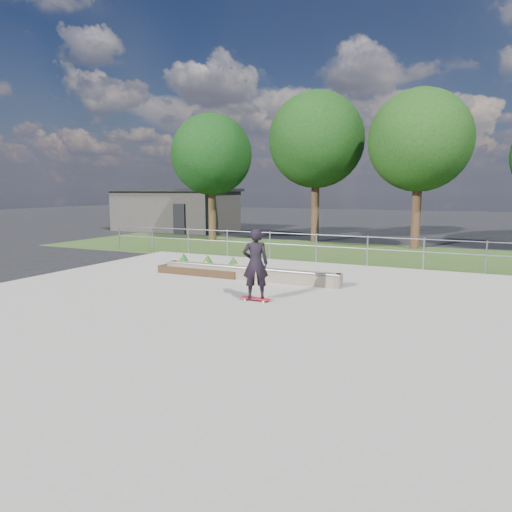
# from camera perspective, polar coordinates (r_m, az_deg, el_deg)

# --- Properties ---
(ground) EXTENTS (120.00, 120.00, 0.00)m
(ground) POSITION_cam_1_polar(r_m,az_deg,el_deg) (11.44, -4.14, -6.37)
(ground) COLOR black
(ground) RESTS_ON ground
(grass_verge) EXTENTS (30.00, 8.00, 0.02)m
(grass_verge) POSITION_cam_1_polar(r_m,az_deg,el_deg) (21.54, 10.36, 0.43)
(grass_verge) COLOR #2E471C
(grass_verge) RESTS_ON ground
(concrete_slab) EXTENTS (15.00, 15.00, 0.06)m
(concrete_slab) POSITION_cam_1_polar(r_m,az_deg,el_deg) (11.43, -4.14, -6.23)
(concrete_slab) COLOR gray
(concrete_slab) RESTS_ON ground
(fence) EXTENTS (20.06, 0.06, 1.20)m
(fence) POSITION_cam_1_polar(r_m,az_deg,el_deg) (18.11, 7.55, 1.46)
(fence) COLOR gray
(fence) RESTS_ON ground
(building) EXTENTS (8.40, 5.40, 3.00)m
(building) POSITION_cam_1_polar(r_m,az_deg,el_deg) (33.82, -9.93, 5.78)
(building) COLOR #2E2C29
(building) RESTS_ON ground
(tree_far_left) EXTENTS (4.55, 4.55, 7.15)m
(tree_far_left) POSITION_cam_1_polar(r_m,az_deg,el_deg) (26.41, -5.59, 12.47)
(tree_far_left) COLOR #332414
(tree_far_left) RESTS_ON ground
(tree_mid_left) EXTENTS (5.25, 5.25, 8.25)m
(tree_mid_left) POSITION_cam_1_polar(r_m,az_deg,el_deg) (26.03, 7.55, 14.16)
(tree_mid_left) COLOR #342214
(tree_mid_left) RESTS_ON ground
(tree_mid_right) EXTENTS (4.90, 4.90, 7.70)m
(tree_mid_right) POSITION_cam_1_polar(r_m,az_deg,el_deg) (23.88, 19.79, 13.40)
(tree_mid_right) COLOR #352115
(tree_mid_right) RESTS_ON ground
(grind_ledge) EXTENTS (6.00, 0.44, 0.43)m
(grind_ledge) POSITION_cam_1_polar(r_m,az_deg,el_deg) (14.50, -0.95, -2.17)
(grind_ledge) COLOR brown
(grind_ledge) RESTS_ON concrete_slab
(planter_bed) EXTENTS (3.00, 1.20, 0.61)m
(planter_bed) POSITION_cam_1_polar(r_m,az_deg,el_deg) (15.74, -6.41, -1.47)
(planter_bed) COLOR black
(planter_bed) RESTS_ON concrete_slab
(skateboarder) EXTENTS (0.80, 0.69, 1.88)m
(skateboarder) POSITION_cam_1_polar(r_m,az_deg,el_deg) (11.56, -0.07, -0.97)
(skateboarder) COLOR silver
(skateboarder) RESTS_ON concrete_slab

